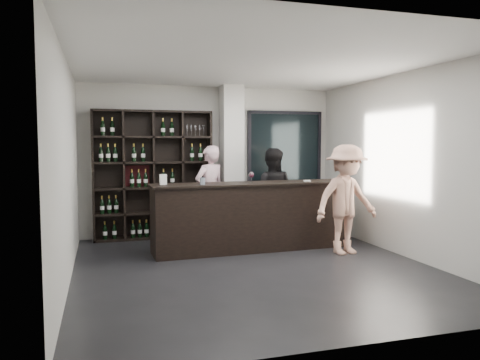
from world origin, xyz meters
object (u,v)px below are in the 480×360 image
object	(u,v)px
tasting_counter	(254,216)
taster_black	(272,194)
wine_shelf	(153,175)
customer	(346,200)
taster_pink	(210,193)

from	to	relation	value
tasting_counter	taster_black	world-z (taller)	taster_black
wine_shelf	tasting_counter	distance (m)	2.19
customer	taster_pink	bearing A→B (deg)	127.45
tasting_counter	taster_pink	bearing A→B (deg)	112.40
wine_shelf	customer	world-z (taller)	wine_shelf
taster_pink	customer	bearing A→B (deg)	111.43
tasting_counter	taster_pink	xyz separation A→B (m)	(-0.50, 1.09, 0.30)
taster_black	customer	size ratio (longest dim) A/B	0.96
tasting_counter	taster_black	xyz separation A→B (m)	(0.60, 0.75, 0.28)
taster_pink	tasting_counter	bearing A→B (deg)	90.25
wine_shelf	taster_pink	world-z (taller)	wine_shelf
wine_shelf	taster_pink	size ratio (longest dim) A/B	1.37
taster_pink	wine_shelf	bearing A→B (deg)	-44.70
tasting_counter	wine_shelf	bearing A→B (deg)	133.51
wine_shelf	customer	distance (m)	3.59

